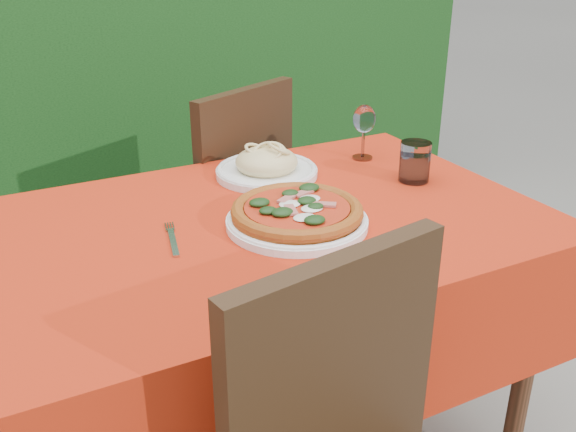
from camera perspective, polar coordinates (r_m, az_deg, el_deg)
name	(u,v)px	position (r m, az deg, el deg)	size (l,w,h in m)	color
hedge	(108,44)	(2.87, -15.70, 14.47)	(3.20, 0.55, 1.78)	black
dining_table	(271,274)	(1.56, -1.50, -5.19)	(1.26, 0.86, 0.75)	#4D2A18
chair_far	(225,202)	(2.15, -5.65, 1.29)	(0.55, 0.55, 0.92)	black
pizza_plate	(297,214)	(1.44, 0.81, 0.15)	(0.32, 0.32, 0.06)	white
pasta_plate	(267,166)	(1.74, -1.91, 4.47)	(0.28, 0.28, 0.08)	white
water_glass	(415,164)	(1.73, 11.19, 4.58)	(0.08, 0.08, 0.11)	silver
wine_glass	(364,121)	(1.86, 6.79, 8.36)	(0.07, 0.07, 0.16)	silver
fork	(173,242)	(1.39, -10.16, -2.31)	(0.02, 0.18, 0.00)	#BBBBC2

